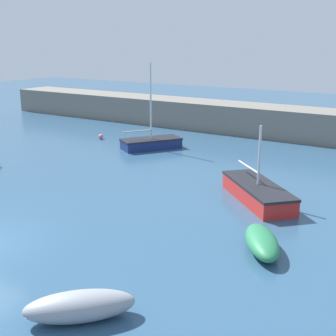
{
  "coord_description": "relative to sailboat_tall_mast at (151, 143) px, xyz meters",
  "views": [
    {
      "loc": [
        15.01,
        -9.7,
        7.47
      ],
      "look_at": [
        1.55,
        10.71,
        0.77
      ],
      "focal_mm": 50.0,
      "sensor_mm": 36.0,
      "label": 1
    }
  ],
  "objects": [
    {
      "name": "rowboat_blue_near",
      "position": [
        13.14,
        -11.52,
        -0.05
      ],
      "size": [
        2.6,
        3.16,
        0.73
      ],
      "rotation": [
        0.0,
        0.0,
        2.15
      ],
      "color": "#287A4C",
      "rests_on": "ground_plane"
    },
    {
      "name": "sailboat_tall_mast",
      "position": [
        0.0,
        0.0,
        0.0
      ],
      "size": [
        3.74,
        4.48,
        6.01
      ],
      "rotation": [
        0.0,
        0.0,
        1.01
      ],
      "color": "navy",
      "rests_on": "ground_plane"
    },
    {
      "name": "rowboat_white_midwater",
      "position": [
        10.65,
        -18.36,
        -0.01
      ],
      "size": [
        2.96,
        2.97,
        0.81
      ],
      "rotation": [
        0.0,
        0.0,
        0.79
      ],
      "color": "gray",
      "rests_on": "ground_plane"
    },
    {
      "name": "sailboat_short_mast",
      "position": [
        10.81,
        -6.41,
        0.03
      ],
      "size": [
        4.95,
        4.8,
        3.67
      ],
      "rotation": [
        0.0,
        0.0,
        5.53
      ],
      "color": "red",
      "rests_on": "ground_plane"
    },
    {
      "name": "mooring_buoy_pink",
      "position": [
        -5.22,
        0.56,
        -0.23
      ],
      "size": [
        0.38,
        0.38,
        0.38
      ],
      "primitive_type": "sphere",
      "color": "#EA668C",
      "rests_on": "ground_plane"
    },
    {
      "name": "harbor_breakwater",
      "position": [
        3.93,
        9.28,
        0.75
      ],
      "size": [
        53.3,
        3.85,
        2.33
      ],
      "primitive_type": "cube",
      "color": "slate",
      "rests_on": "ground_plane"
    }
  ]
}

